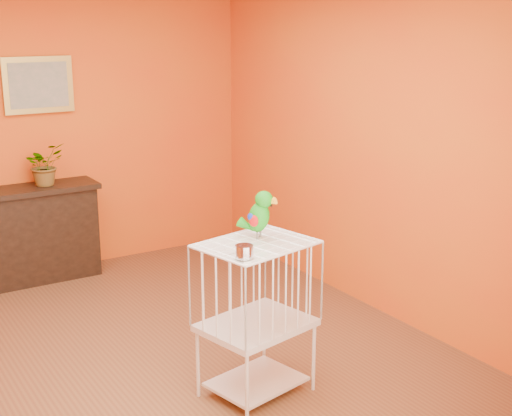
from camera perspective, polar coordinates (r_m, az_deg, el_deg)
ground at (r=5.15m, az=-8.72°, el=-12.12°), size 4.50×4.50×0.00m
room_shell at (r=4.65m, az=-9.49°, el=5.55°), size 4.50×4.50×4.50m
console_cabinet at (r=6.74m, az=-17.36°, el=-2.01°), size 1.18×0.42×0.87m
potted_plant at (r=6.61m, az=-16.47°, el=2.94°), size 0.46×0.48×0.29m
framed_picture at (r=6.72m, az=-17.02°, el=9.39°), size 0.62×0.04×0.50m
birdcage at (r=4.49m, az=0.02°, el=-8.73°), size 0.74×0.63×1.01m
feed_cup at (r=4.03m, az=-0.95°, el=-3.50°), size 0.11×0.11×0.07m
parrot at (r=4.38m, az=0.25°, el=-0.46°), size 0.21×0.25×0.30m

